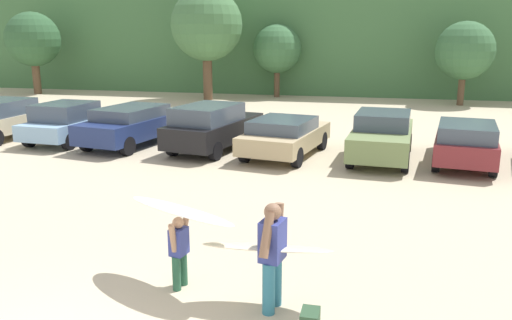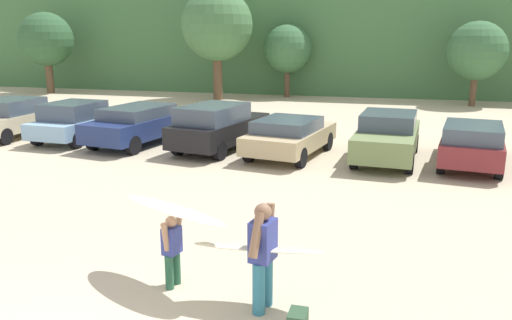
{
  "view_description": "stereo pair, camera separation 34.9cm",
  "coord_description": "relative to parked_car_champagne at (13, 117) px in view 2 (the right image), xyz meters",
  "views": [
    {
      "loc": [
        3.74,
        -4.5,
        3.99
      ],
      "look_at": [
        1.09,
        6.82,
        1.15
      ],
      "focal_mm": 36.29,
      "sensor_mm": 36.0,
      "label": 1
    },
    {
      "loc": [
        4.08,
        -4.42,
        3.99
      ],
      "look_at": [
        1.09,
        6.82,
        1.15
      ],
      "focal_mm": 36.29,
      "sensor_mm": 36.0,
      "label": 2
    }
  ],
  "objects": [
    {
      "name": "tree_left",
      "position": [
        18.9,
        14.3,
        2.28
      ],
      "size": [
        3.26,
        3.26,
        4.71
      ],
      "color": "brown",
      "rests_on": "ground_plane"
    },
    {
      "name": "parked_car_navy",
      "position": [
        5.56,
        -0.12,
        0.0
      ],
      "size": [
        2.61,
        4.65,
        1.43
      ],
      "rotation": [
        0.0,
        0.0,
        1.4
      ],
      "color": "navy",
      "rests_on": "ground_plane"
    },
    {
      "name": "parked_car_maroon",
      "position": [
        17.0,
        -0.39,
        -0.03
      ],
      "size": [
        2.34,
        4.74,
        1.41
      ],
      "rotation": [
        0.0,
        0.0,
        1.43
      ],
      "color": "maroon",
      "rests_on": "ground_plane"
    },
    {
      "name": "hillside_ridge",
      "position": [
        10.5,
        22.87,
        3.34
      ],
      "size": [
        108.0,
        12.0,
        8.24
      ],
      "primitive_type": "cube",
      "color": "#427042",
      "rests_on": "ground_plane"
    },
    {
      "name": "tree_center_right",
      "position": [
        -8.39,
        13.87,
        2.83
      ],
      "size": [
        3.58,
        3.58,
        5.44
      ],
      "color": "brown",
      "rests_on": "ground_plane"
    },
    {
      "name": "person_child",
      "position": [
        11.3,
        -10.07,
        -0.1
      ],
      "size": [
        0.27,
        0.56,
        1.2
      ],
      "rotation": [
        0.0,
        0.0,
        2.97
      ],
      "color": "#26593F",
      "rests_on": "ground_plane"
    },
    {
      "name": "person_adult",
      "position": [
        12.88,
        -10.39,
        0.15
      ],
      "size": [
        0.37,
        0.76,
        1.65
      ],
      "rotation": [
        0.0,
        0.0,
        2.97
      ],
      "color": "teal",
      "rests_on": "ground_plane"
    },
    {
      "name": "parked_car_tan",
      "position": [
        11.32,
        -0.53,
        -0.07
      ],
      "size": [
        2.63,
        4.43,
        1.29
      ],
      "rotation": [
        0.0,
        0.0,
        1.4
      ],
      "color": "tan",
      "rests_on": "ground_plane"
    },
    {
      "name": "tree_center",
      "position": [
        3.97,
        13.48,
        3.72
      ],
      "size": [
        4.34,
        4.34,
        6.7
      ],
      "color": "brown",
      "rests_on": "ground_plane"
    },
    {
      "name": "parked_car_champagne",
      "position": [
        0.0,
        0.0,
        0.0
      ],
      "size": [
        2.06,
        4.47,
        1.51
      ],
      "rotation": [
        0.0,
        0.0,
        1.54
      ],
      "color": "beige",
      "rests_on": "ground_plane"
    },
    {
      "name": "surfboard_white",
      "position": [
        11.3,
        -9.95,
        0.49
      ],
      "size": [
        2.31,
        1.57,
        0.2
      ],
      "rotation": [
        0.0,
        0.0,
        2.68
      ],
      "color": "white"
    },
    {
      "name": "parked_car_olive_green",
      "position": [
        14.47,
        -0.25,
        0.01
      ],
      "size": [
        2.14,
        4.65,
        1.54
      ],
      "rotation": [
        0.0,
        0.0,
        1.49
      ],
      "color": "#6B7F4C",
      "rests_on": "ground_plane"
    },
    {
      "name": "tree_far_right",
      "position": [
        7.89,
        15.79,
        2.27
      ],
      "size": [
        3.07,
        3.07,
        4.61
      ],
      "color": "brown",
      "rests_on": "ground_plane"
    },
    {
      "name": "surfboard_cream",
      "position": [
        12.78,
        -10.25,
        0.13
      ],
      "size": [
        2.02,
        0.73,
        0.19
      ],
      "rotation": [
        0.0,
        0.0,
        3.23
      ],
      "color": "beige"
    },
    {
      "name": "parked_car_black",
      "position": [
        8.71,
        -0.22,
        0.07
      ],
      "size": [
        2.61,
        4.71,
        1.63
      ],
      "rotation": [
        0.0,
        0.0,
        1.38
      ],
      "color": "black",
      "rests_on": "ground_plane"
    },
    {
      "name": "parked_car_sky_blue",
      "position": [
        2.98,
        -0.08,
        -0.0
      ],
      "size": [
        2.11,
        4.13,
        1.5
      ],
      "rotation": [
        0.0,
        0.0,
        1.51
      ],
      "color": "#84ADD1",
      "rests_on": "ground_plane"
    }
  ]
}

